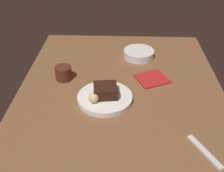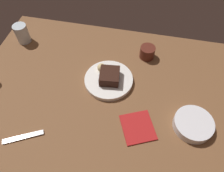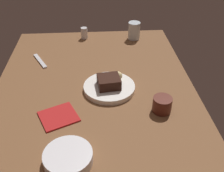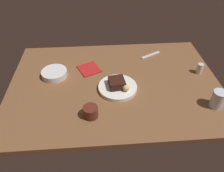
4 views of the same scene
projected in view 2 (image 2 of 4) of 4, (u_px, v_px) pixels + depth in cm
name	position (u px, v px, depth cm)	size (l,w,h in cm)	color
dining_table	(108.00, 95.00, 94.09)	(120.00, 84.00, 3.00)	brown
dessert_plate	(109.00, 80.00, 95.60)	(21.36, 21.36, 2.11)	white
chocolate_cake_slice	(110.00, 76.00, 92.85)	(8.33, 8.92, 4.29)	black
bread_roll	(102.00, 68.00, 95.97)	(3.79, 3.79, 3.79)	#DBC184
water_glass	(22.00, 34.00, 108.11)	(6.61, 6.61, 9.58)	silver
side_bowl	(193.00, 124.00, 82.22)	(14.96, 14.96, 3.60)	silver
coffee_cup	(147.00, 52.00, 103.05)	(7.14, 7.14, 5.87)	#562319
dessert_spoon	(23.00, 137.00, 80.71)	(15.00, 1.80, 0.70)	silver
folded_napkin	(138.00, 127.00, 83.09)	(11.82, 12.77, 0.60)	#B21E1E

